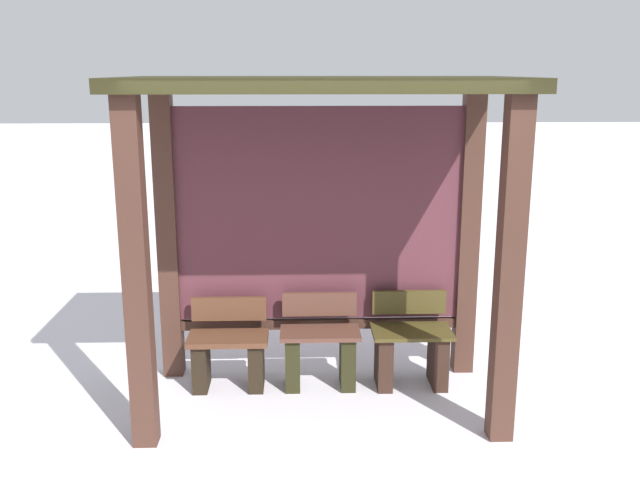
{
  "coord_description": "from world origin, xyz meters",
  "views": [
    {
      "loc": [
        -0.18,
        -5.09,
        2.56
      ],
      "look_at": [
        -0.01,
        0.09,
        1.3
      ],
      "focal_mm": 39.28,
      "sensor_mm": 36.0,
      "label": 1
    }
  ],
  "objects_px": {
    "bench_center_inside": "(320,349)",
    "bench_right_inside": "(411,349)",
    "bench_left_inside": "(229,352)",
    "bus_shelter": "(321,177)"
  },
  "relations": [
    {
      "from": "bus_shelter",
      "to": "bench_right_inside",
      "type": "relative_size",
      "value": 3.71
    },
    {
      "from": "bus_shelter",
      "to": "bench_center_inside",
      "type": "relative_size",
      "value": 3.71
    },
    {
      "from": "bench_center_inside",
      "to": "bench_right_inside",
      "type": "xyz_separation_m",
      "value": [
        0.75,
        0.0,
        -0.01
      ]
    },
    {
      "from": "bus_shelter",
      "to": "bench_right_inside",
      "type": "bearing_deg",
      "value": 7.87
    },
    {
      "from": "bus_shelter",
      "to": "bench_center_inside",
      "type": "bearing_deg",
      "value": 90.0
    },
    {
      "from": "bus_shelter",
      "to": "bench_left_inside",
      "type": "bearing_deg",
      "value": 172.17
    },
    {
      "from": "bus_shelter",
      "to": "bench_left_inside",
      "type": "relative_size",
      "value": 3.88
    },
    {
      "from": "bench_right_inside",
      "to": "bench_center_inside",
      "type": "bearing_deg",
      "value": -179.93
    },
    {
      "from": "bench_left_inside",
      "to": "bus_shelter",
      "type": "bearing_deg",
      "value": -7.83
    },
    {
      "from": "bench_left_inside",
      "to": "bench_center_inside",
      "type": "xyz_separation_m",
      "value": [
        0.75,
        -0.0,
        0.01
      ]
    }
  ]
}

